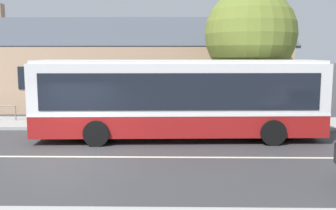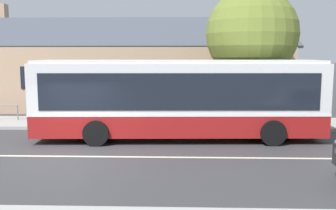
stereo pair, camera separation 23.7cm
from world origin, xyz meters
name	(u,v)px [view 1 (the left image)]	position (x,y,z in m)	size (l,w,h in m)	color
ground_plane	(71,157)	(0.00, 0.00, 0.00)	(300.00, 300.00, 0.00)	#38383A
sidewalk_far	(104,123)	(0.00, 6.00, 0.07)	(60.00, 3.00, 0.15)	#9E9E99
lane_divider_stripe	(71,157)	(0.00, 0.00, 0.00)	(60.00, 0.16, 0.01)	beige
community_building	(94,75)	(-2.06, 13.51, 2.09)	(25.58, 8.86, 7.04)	tan
transit_bus	(179,97)	(3.73, 2.90, 1.75)	(11.81, 3.08, 3.26)	maroon
bench_by_building	(66,113)	(-1.89, 5.97, 0.56)	(1.61, 0.51, 0.94)	brown
street_tree_primary	(251,37)	(7.43, 6.81, 4.37)	(4.61, 4.61, 6.82)	#4C3828
bike_rack	(5,110)	(-5.11, 6.29, 0.68)	(1.16, 0.06, 0.78)	slate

